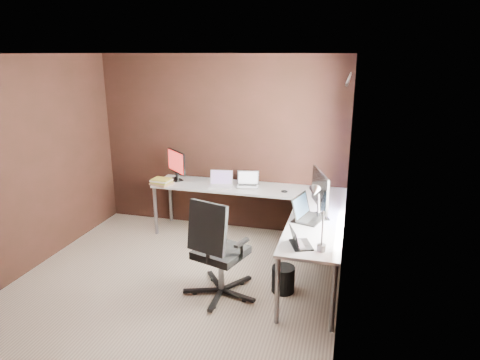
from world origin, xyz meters
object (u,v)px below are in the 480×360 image
book_stack (161,182)px  laptop_black_small (299,242)px  office_chair (219,268)px  monitor_left (176,164)px  drawer_pedestal (313,233)px  desk_lamp (317,209)px  laptop_white (221,183)px  laptop_black_big (306,214)px  monitor_right (320,192)px  laptop_silver (248,183)px  wastebasket (283,279)px

book_stack → laptop_black_small: bearing=-35.0°
laptop_black_small → office_chair: (-0.84, 0.10, -0.45)m
monitor_left → laptop_black_small: size_ratio=1.39×
drawer_pedestal → desk_lamp: size_ratio=0.99×
laptop_white → laptop_black_big: laptop_black_big is taller
drawer_pedestal → monitor_right: 0.90m
monitor_left → book_stack: size_ratio=1.35×
monitor_right → laptop_black_small: (-0.12, -0.81, -0.26)m
laptop_silver → laptop_black_small: 1.96m
laptop_black_big → book_stack: laptop_black_big is taller
monitor_left → laptop_black_big: size_ratio=0.95×
laptop_black_big → desk_lamp: desk_lamp is taller
laptop_silver → laptop_black_small: bearing=-70.9°
office_chair → book_stack: bearing=149.8°
monitor_right → wastebasket: 1.04m
monitor_right → laptop_black_big: size_ratio=1.34×
monitor_right → desk_lamp: (0.03, -0.80, 0.09)m
laptop_black_big → drawer_pedestal: bearing=11.6°
desk_lamp → wastebasket: size_ratio=2.11×
laptop_silver → drawer_pedestal: bearing=-31.4°
drawer_pedestal → monitor_right: (0.09, -0.52, 0.73)m
laptop_silver → wastebasket: 1.68m
laptop_white → wastebasket: 1.80m
monitor_left → laptop_white: bearing=32.0°
laptop_white → laptop_silver: 0.37m
laptop_white → desk_lamp: bearing=-57.7°
laptop_black_big → book_stack: bearing=85.9°
monitor_left → monitor_right: 2.32m
laptop_black_big → office_chair: bearing=142.6°
laptop_white → office_chair: bearing=-83.0°
desk_lamp → office_chair: desk_lamp is taller
laptop_white → book_stack: size_ratio=1.06×
monitor_left → wastebasket: (1.81, -1.40, -0.83)m
laptop_black_small → wastebasket: laptop_black_small is taller
monitor_left → wastebasket: monitor_left is taller
laptop_white → wastebasket: bearing=-58.6°
laptop_silver → book_stack: size_ratio=1.04×
laptop_silver → desk_lamp: size_ratio=0.55×
desk_lamp → laptop_black_big: bearing=78.8°
monitor_right → book_stack: monitor_right is taller
laptop_black_small → book_stack: 2.58m
drawer_pedestal → desk_lamp: bearing=-84.8°
laptop_white → laptop_silver: laptop_white is taller
desk_lamp → wastebasket: bearing=110.6°
laptop_black_big → laptop_black_small: size_ratio=1.47×
drawer_pedestal → laptop_black_small: bearing=-91.5°
monitor_right → drawer_pedestal: bearing=-9.2°
monitor_left → wastebasket: size_ratio=1.51×
monitor_left → office_chair: bearing=-13.5°
book_stack → wastebasket: bearing=-30.3°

